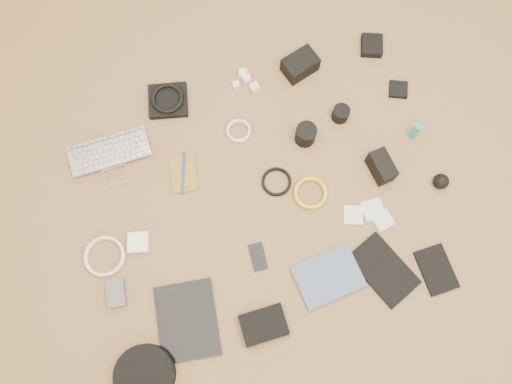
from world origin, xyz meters
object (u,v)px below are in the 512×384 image
object	(u,v)px
dslr_camera	(300,65)
paperback	(339,299)
tablet	(187,321)
laptop	(113,163)
headphone_case	(145,375)
phone	(258,257)

from	to	relation	value
dslr_camera	paperback	world-z (taller)	dslr_camera
tablet	paperback	xyz separation A→B (m)	(0.52, -0.10, 0.01)
laptop	dslr_camera	size ratio (longest dim) A/B	2.35
tablet	headphone_case	xyz separation A→B (m)	(-0.18, -0.13, 0.02)
headphone_case	laptop	bearing A→B (deg)	84.44
laptop	phone	size ratio (longest dim) A/B	3.09
tablet	laptop	bearing A→B (deg)	107.66
tablet	phone	distance (m)	0.33
dslr_camera	phone	xyz separation A→B (m)	(-0.39, -0.66, -0.03)
dslr_camera	phone	distance (m)	0.76
headphone_case	paperback	bearing A→B (deg)	2.42
phone	headphone_case	bearing A→B (deg)	-147.06
tablet	dslr_camera	bearing A→B (deg)	57.06
laptop	phone	world-z (taller)	laptop
headphone_case	dslr_camera	bearing A→B (deg)	46.42
headphone_case	paperback	world-z (taller)	headphone_case
phone	laptop	bearing A→B (deg)	133.62
dslr_camera	headphone_case	world-z (taller)	dslr_camera
headphone_case	paperback	distance (m)	0.70
laptop	dslr_camera	distance (m)	0.81
paperback	tablet	bearing A→B (deg)	74.37
laptop	headphone_case	distance (m)	0.77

